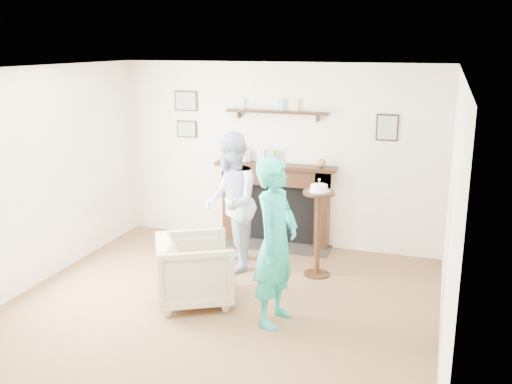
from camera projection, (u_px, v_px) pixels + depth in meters
ground at (208, 319)px, 5.83m from camera, size 5.00×5.00×0.00m
room_shell at (230, 151)px, 6.05m from camera, size 4.54×5.02×2.52m
armchair at (196, 301)px, 6.25m from camera, size 1.08×1.07×0.73m
man at (231, 268)px, 7.15m from camera, size 0.91×1.01×1.72m
woman at (275, 321)px, 5.80m from camera, size 0.49×0.67×1.69m
pedestal_table at (318, 217)px, 6.76m from camera, size 0.38×0.38×1.21m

